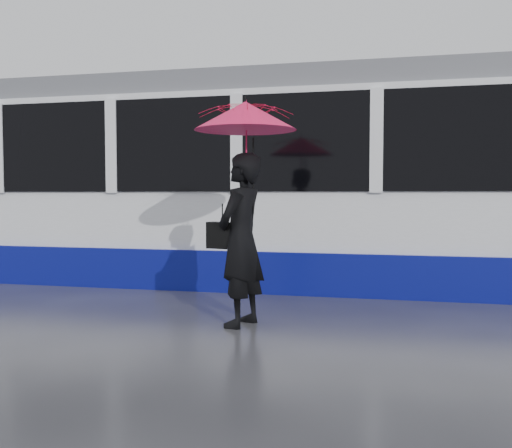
# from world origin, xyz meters

# --- Properties ---
(ground) EXTENTS (90.00, 90.00, 0.00)m
(ground) POSITION_xyz_m (0.00, 0.00, 0.00)
(ground) COLOR #28282D
(ground) RESTS_ON ground
(rails) EXTENTS (34.00, 1.51, 0.02)m
(rails) POSITION_xyz_m (0.00, 2.50, 0.01)
(rails) COLOR #3F3D38
(rails) RESTS_ON ground
(tram) EXTENTS (26.00, 2.56, 3.35)m
(tram) POSITION_xyz_m (-0.45, 2.50, 1.64)
(tram) COLOR white
(tram) RESTS_ON ground
(woman) EXTENTS (0.61, 0.78, 1.91)m
(woman) POSITION_xyz_m (-0.35, -0.75, 0.96)
(woman) COLOR black
(woman) RESTS_ON ground
(umbrella) EXTENTS (1.35, 1.35, 1.29)m
(umbrella) POSITION_xyz_m (-0.30, -0.75, 2.10)
(umbrella) COLOR #FE1554
(umbrella) RESTS_ON ground
(handbag) EXTENTS (0.37, 0.22, 0.48)m
(handbag) POSITION_xyz_m (-0.57, -0.73, 1.00)
(handbag) COLOR black
(handbag) RESTS_ON ground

